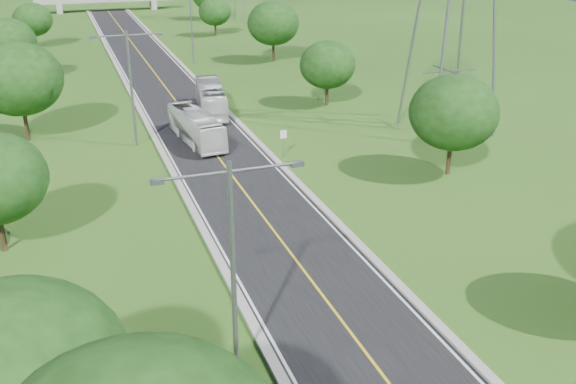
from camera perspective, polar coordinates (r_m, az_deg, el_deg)
ground at (r=73.04m, az=-10.10°, el=8.14°), size 260.00×260.00×0.00m
road at (r=78.78m, az=-10.89°, el=9.18°), size 8.00×150.00×0.06m
curb_left at (r=78.26m, az=-13.99°, el=8.89°), size 0.50×150.00×0.22m
curb_right at (r=79.49m, az=-7.84°, el=9.56°), size 0.50×150.00×0.22m
speed_limit_sign at (r=53.26m, az=-0.41°, el=4.75°), size 0.55×0.09×2.40m
overpass at (r=151.06m, az=-15.82°, el=16.12°), size 30.00×3.00×3.20m
streetlight_near_left at (r=25.60m, az=-4.94°, el=-5.82°), size 5.90×0.25×10.00m
streetlight_mid_left at (r=56.42m, az=-13.82°, el=9.72°), size 5.90×0.25×10.00m
streetlight_far_right at (r=90.35m, az=-8.61°, el=14.89°), size 5.90×0.25×10.00m
tree_la at (r=22.16m, az=-23.06°, el=-15.01°), size 7.14×7.14×8.30m
tree_lc at (r=61.22m, az=-22.83°, el=9.25°), size 7.56×7.56×8.79m
tree_ld at (r=85.02m, az=-23.68°, el=12.10°), size 6.72×6.72×7.82m
tree_le at (r=108.73m, az=-21.76°, el=14.04°), size 5.88×5.88×6.84m
tree_rb at (r=50.13m, az=14.52°, el=6.86°), size 6.72×6.72×7.82m
tree_rc at (r=68.63m, az=3.53°, el=11.22°), size 5.88×5.88×6.84m
tree_rd at (r=91.31m, az=-1.32°, el=14.78°), size 7.14×7.14×8.30m
tree_re at (r=113.71m, az=-6.53°, el=15.63°), size 5.46×5.46×6.35m
bus_outbound at (r=66.48m, az=-6.86°, el=8.25°), size 4.12×10.96×2.98m
bus_inbound at (r=57.61m, az=-8.20°, el=5.78°), size 3.41×10.20×2.79m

